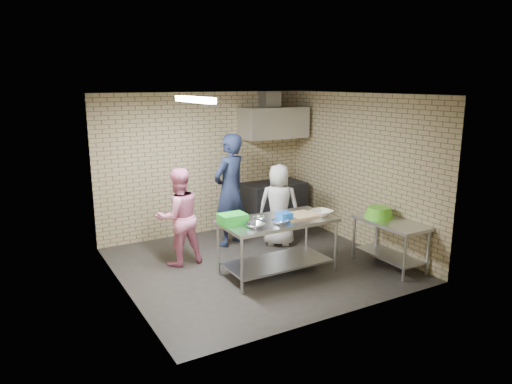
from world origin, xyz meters
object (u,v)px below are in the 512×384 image
(green_crate, at_px, (232,219))
(bottle_red, at_px, (271,125))
(stove, at_px, (274,204))
(blue_tub, at_px, (284,217))
(bottle_green, at_px, (287,125))
(woman_pink, at_px, (179,217))
(woman_white, at_px, (279,205))
(prep_table, at_px, (277,247))
(man_navy, at_px, (230,190))
(green_basin, at_px, (379,212))
(side_counter, at_px, (389,244))

(green_crate, distance_m, bottle_red, 3.20)
(stove, bearing_deg, bottle_red, 78.23)
(green_crate, height_order, blue_tub, green_crate)
(bottle_green, bearing_deg, woman_pink, -156.62)
(bottle_red, bearing_deg, woman_white, -114.82)
(bottle_red, bearing_deg, blue_tub, -117.03)
(prep_table, xyz_separation_m, green_crate, (-0.70, 0.12, 0.51))
(blue_tub, xyz_separation_m, woman_pink, (-1.21, 1.22, -0.14))
(prep_table, relative_size, stove, 1.44)
(woman_white, bearing_deg, stove, -82.69)
(man_navy, bearing_deg, green_basin, 108.14)
(blue_tub, relative_size, green_basin, 0.42)
(blue_tub, height_order, man_navy, man_navy)
(stove, height_order, green_crate, green_crate)
(blue_tub, xyz_separation_m, woman_white, (0.68, 1.22, -0.19))
(side_counter, xyz_separation_m, bottle_red, (-0.40, 2.99, 1.65))
(blue_tub, height_order, bottle_red, bottle_red)
(prep_table, xyz_separation_m, man_navy, (-0.02, 1.57, 0.57))
(prep_table, height_order, bottle_red, bottle_red)
(green_crate, height_order, woman_white, woman_white)
(blue_tub, height_order, woman_pink, woman_pink)
(stove, relative_size, green_basin, 2.61)
(woman_white, bearing_deg, green_basin, 157.51)
(side_counter, height_order, green_basin, green_basin)
(woman_pink, bearing_deg, bottle_red, -156.09)
(woman_white, bearing_deg, blue_tub, 95.74)
(side_counter, bearing_deg, woman_white, 119.20)
(prep_table, bearing_deg, stove, 59.38)
(bottle_red, height_order, woman_pink, bottle_red)
(stove, xyz_separation_m, green_crate, (-1.96, -2.00, 0.49))
(prep_table, distance_m, stove, 2.46)
(stove, bearing_deg, blue_tub, -118.49)
(side_counter, relative_size, woman_pink, 0.77)
(bottle_green, bearing_deg, bottle_red, 180.00)
(green_crate, distance_m, man_navy, 1.60)
(woman_pink, bearing_deg, stove, -160.31)
(prep_table, xyz_separation_m, woman_pink, (-1.16, 1.12, 0.35))
(side_counter, distance_m, green_basin, 0.52)
(bottle_green, xyz_separation_m, woman_white, (-0.98, -1.24, -1.28))
(prep_table, bearing_deg, woman_pink, 135.82)
(side_counter, distance_m, bottle_green, 3.41)
(stove, relative_size, bottle_green, 8.00)
(side_counter, height_order, woman_white, woman_white)
(green_basin, height_order, woman_white, woman_white)
(green_basin, relative_size, man_navy, 0.23)
(prep_table, xyz_separation_m, woman_white, (0.73, 1.12, 0.31))
(prep_table, relative_size, bottle_red, 9.61)
(side_counter, xyz_separation_m, man_navy, (-1.72, 2.20, 0.63))
(woman_white, bearing_deg, bottle_red, -79.89)
(stove, relative_size, man_navy, 0.60)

